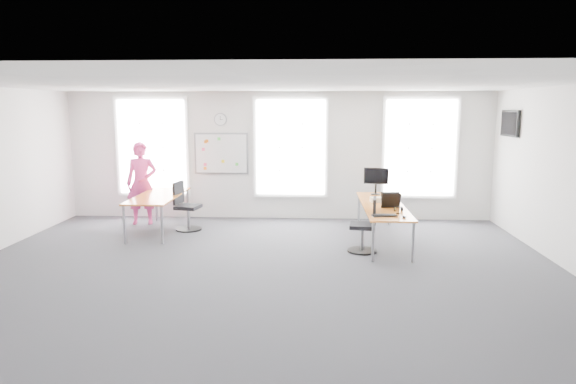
# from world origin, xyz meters

# --- Properties ---
(floor) EXTENTS (10.00, 10.00, 0.00)m
(floor) POSITION_xyz_m (0.00, 0.00, 0.00)
(floor) COLOR #27272B
(floor) RESTS_ON ground
(ceiling) EXTENTS (10.00, 10.00, 0.00)m
(ceiling) POSITION_xyz_m (0.00, 0.00, 3.00)
(ceiling) COLOR silver
(ceiling) RESTS_ON ground
(wall_back) EXTENTS (10.00, 0.00, 10.00)m
(wall_back) POSITION_xyz_m (0.00, 4.00, 1.50)
(wall_back) COLOR silver
(wall_back) RESTS_ON ground
(wall_front) EXTENTS (10.00, 0.00, 10.00)m
(wall_front) POSITION_xyz_m (0.00, -4.00, 1.50)
(wall_front) COLOR silver
(wall_front) RESTS_ON ground
(window_left) EXTENTS (1.60, 0.06, 2.20)m
(window_left) POSITION_xyz_m (-3.00, 3.97, 1.70)
(window_left) COLOR white
(window_left) RESTS_ON wall_back
(window_mid) EXTENTS (1.60, 0.06, 2.20)m
(window_mid) POSITION_xyz_m (0.30, 3.97, 1.70)
(window_mid) COLOR white
(window_mid) RESTS_ON wall_back
(window_right) EXTENTS (1.60, 0.06, 2.20)m
(window_right) POSITION_xyz_m (3.30, 3.97, 1.70)
(window_right) COLOR white
(window_right) RESTS_ON wall_back
(desk_right) EXTENTS (0.80, 3.01, 0.73)m
(desk_right) POSITION_xyz_m (2.22, 2.00, 0.68)
(desk_right) COLOR orange
(desk_right) RESTS_ON ground
(desk_left) EXTENTS (0.87, 2.16, 0.79)m
(desk_left) POSITION_xyz_m (-2.45, 2.52, 0.72)
(desk_left) COLOR orange
(desk_left) RESTS_ON ground
(chair_right) EXTENTS (0.54, 0.54, 1.01)m
(chair_right) POSITION_xyz_m (1.81, 1.17, 0.44)
(chair_right) COLOR black
(chair_right) RESTS_ON ground
(chair_left) EXTENTS (0.56, 0.56, 1.05)m
(chair_left) POSITION_xyz_m (-1.92, 2.70, 0.46)
(chair_left) COLOR black
(chair_left) RESTS_ON ground
(person) EXTENTS (0.75, 0.56, 1.87)m
(person) POSITION_xyz_m (-3.04, 3.23, 0.93)
(person) COLOR #DB3780
(person) RESTS_ON ground
(whiteboard) EXTENTS (1.20, 0.03, 0.90)m
(whiteboard) POSITION_xyz_m (-1.35, 3.97, 1.55)
(whiteboard) COLOR white
(whiteboard) RESTS_ON wall_back
(wall_clock) EXTENTS (0.30, 0.04, 0.30)m
(wall_clock) POSITION_xyz_m (-1.35, 3.97, 2.35)
(wall_clock) COLOR gray
(wall_clock) RESTS_ON wall_back
(tv) EXTENTS (0.06, 0.90, 0.55)m
(tv) POSITION_xyz_m (4.95, 3.00, 2.30)
(tv) COLOR black
(tv) RESTS_ON wall_right
(keyboard) EXTENTS (0.46, 0.25, 0.02)m
(keyboard) POSITION_xyz_m (2.11, 0.90, 0.74)
(keyboard) COLOR black
(keyboard) RESTS_ON desk_right
(mouse) EXTENTS (0.09, 0.12, 0.04)m
(mouse) POSITION_xyz_m (2.43, 0.77, 0.75)
(mouse) COLOR black
(mouse) RESTS_ON desk_right
(lens_cap) EXTENTS (0.08, 0.08, 0.01)m
(lens_cap) POSITION_xyz_m (2.37, 1.10, 0.74)
(lens_cap) COLOR black
(lens_cap) RESTS_ON desk_right
(headphones) EXTENTS (0.16, 0.08, 0.09)m
(headphones) POSITION_xyz_m (2.42, 1.33, 0.77)
(headphones) COLOR black
(headphones) RESTS_ON desk_right
(laptop_sleeve) EXTENTS (0.37, 0.24, 0.30)m
(laptop_sleeve) POSITION_xyz_m (2.33, 1.67, 0.88)
(laptop_sleeve) COLOR black
(laptop_sleeve) RESTS_ON desk_right
(paper_stack) EXTENTS (0.31, 0.26, 0.10)m
(paper_stack) POSITION_xyz_m (2.16, 2.28, 0.78)
(paper_stack) COLOR beige
(paper_stack) RESTS_ON desk_right
(monitor) EXTENTS (0.53, 0.22, 0.59)m
(monitor) POSITION_xyz_m (2.22, 3.17, 1.09)
(monitor) COLOR black
(monitor) RESTS_ON desk_right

